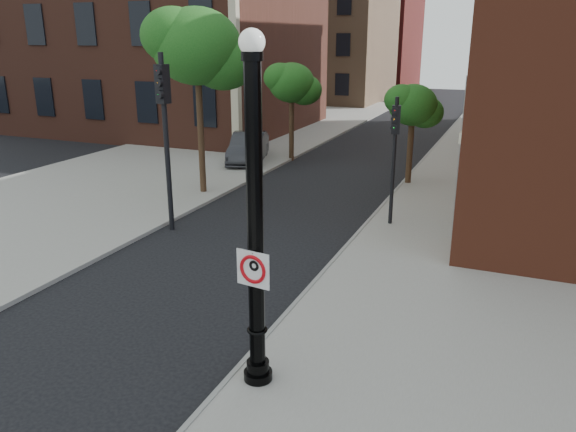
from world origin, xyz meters
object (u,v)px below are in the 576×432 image
at_px(no_parking_sign, 253,269).
at_px(parked_car, 248,148).
at_px(lamppost, 256,237).
at_px(traffic_signal_left, 164,114).
at_px(traffic_signal_right, 395,141).

xyz_separation_m(no_parking_sign, parked_car, (-8.36, 16.54, -1.58)).
distance_m(lamppost, no_parking_sign, 0.51).
distance_m(lamppost, parked_car, 18.50).
xyz_separation_m(parked_car, traffic_signal_left, (2.17, -9.88, 2.96)).
bearing_deg(lamppost, parked_car, 116.96).
relative_size(no_parking_sign, traffic_signal_left, 0.11).
bearing_deg(traffic_signal_left, traffic_signal_right, 34.56).
relative_size(parked_car, traffic_signal_left, 0.80).
relative_size(no_parking_sign, traffic_signal_right, 0.15).
xyz_separation_m(lamppost, no_parking_sign, (0.02, -0.16, -0.49)).
bearing_deg(traffic_signal_right, no_parking_sign, -102.83).
height_order(parked_car, traffic_signal_left, traffic_signal_left).
bearing_deg(traffic_signal_left, no_parking_sign, -37.41).
relative_size(lamppost, no_parking_sign, 9.69).
xyz_separation_m(lamppost, traffic_signal_left, (-6.16, 6.51, 0.90)).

